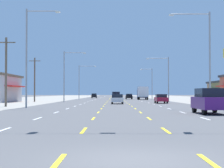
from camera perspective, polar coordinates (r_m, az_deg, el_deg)
The scene contains 18 objects.
ground_plane at distance 74.96m, azimuth 0.64°, elevation -2.65°, with size 572.00×572.00×0.00m, color #4C4C4F.
lane_markings at distance 113.46m, azimuth 0.52°, elevation -2.24°, with size 10.64×227.60×0.01m.
signal_span_wire at distance 19.07m, azimuth 0.29°, elevation 9.33°, with size 26.64×0.53×9.11m.
suv_far_right_nearest at distance 30.05m, azimuth 14.72°, elevation -2.46°, with size 1.98×4.90×1.98m.
sedan_center_turn_near at distance 56.55m, azimuth 0.81°, elevation -2.28°, with size 1.80×4.50×1.46m.
sedan_far_right_mid at distance 60.30m, azimuth 7.51°, elevation -2.22°, with size 1.80×4.50×1.46m.
suv_center_turn_midfar at distance 90.50m, azimuth 0.61°, elevation -1.79°, with size 1.98×4.90×1.98m.
box_truck_far_right_far at distance 94.30m, azimuth 4.70°, elevation -1.28°, with size 2.40×7.20×3.23m.
sedan_inner_right_farther at distance 100.80m, azimuth 2.60°, elevation -1.91°, with size 1.80×4.50×1.46m.
hatchback_far_left_farthest at distance 125.03m, azimuth -2.74°, elevation -1.81°, with size 1.72×3.90×1.54m.
streetlight_left_row_0 at distance 42.41m, azimuth -12.50°, elevation 4.90°, with size 3.84×0.26×10.99m.
streetlight_right_row_0 at distance 42.59m, azimuth 14.13°, elevation 4.77°, with size 4.59×0.26×10.64m.
streetlight_left_row_1 at distance 72.97m, azimuth -6.99°, elevation 1.79°, with size 4.37×0.26×9.76m.
streetlight_right_row_1 at distance 73.06m, azimuth 8.24°, elevation 1.34°, with size 4.45×0.26×8.65m.
streetlight_left_row_2 at distance 103.91m, azimuth -4.76°, elevation 0.75°, with size 4.84×0.26×9.41m.
streetlight_right_row_2 at distance 103.99m, azimuth 5.95°, elevation 0.42°, with size 3.45×0.26×8.56m.
utility_pole_left_row_0 at distance 46.31m, azimuth -15.90°, elevation 2.01°, with size 2.20×0.26×8.29m.
utility_pole_left_row_1 at distance 72.31m, azimuth -11.74°, elevation 0.80°, with size 2.20×0.26×8.36m.
Camera 1 is at (-0.46, -8.94, 1.59)m, focal length 59.81 mm.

